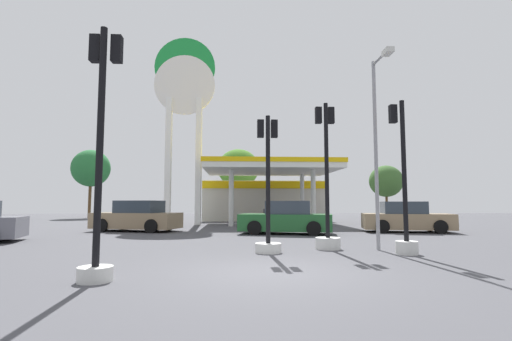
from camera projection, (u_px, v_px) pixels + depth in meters
name	position (u px, v px, depth m)	size (l,w,h in m)	color
ground_plane	(271.00, 272.00, 8.25)	(90.00, 90.00, 0.00)	#47474C
gas_station	(264.00, 196.00, 32.16)	(10.41, 13.41, 4.41)	beige
station_pole_sign	(184.00, 103.00, 26.69)	(4.36, 0.56, 13.54)	white
car_0	(137.00, 217.00, 20.10)	(4.98, 3.17, 1.66)	black
car_1	(286.00, 219.00, 18.42)	(4.85, 2.91, 1.63)	black
car_2	(406.00, 218.00, 19.54)	(4.76, 2.79, 1.60)	black
traffic_signal_0	(404.00, 208.00, 11.21)	(0.65, 0.68, 4.70)	silver
traffic_signal_1	(99.00, 178.00, 7.45)	(0.67, 0.69, 5.15)	silver
traffic_signal_2	(327.00, 206.00, 12.45)	(0.83, 0.83, 4.95)	silver
traffic_signal_3	(268.00, 207.00, 11.58)	(0.82, 0.82, 4.30)	silver
tree_0	(91.00, 168.00, 37.97)	(3.81, 3.81, 6.96)	brown
tree_1	(238.00, 168.00, 39.13)	(4.39, 4.39, 7.19)	brown
tree_2	(386.00, 181.00, 37.89)	(3.39, 3.39, 5.35)	brown
corner_streetlamp	(378.00, 132.00, 12.16)	(0.24, 1.48, 6.33)	gray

